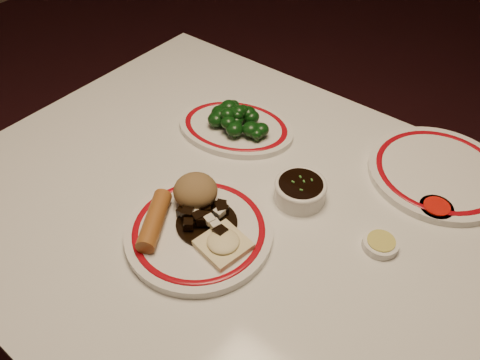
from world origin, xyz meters
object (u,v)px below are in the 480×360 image
(broccoli_pile, at_px, (235,118))
(broccoli_plate, at_px, (236,127))
(spring_roll, at_px, (154,220))
(dining_table, at_px, (249,241))
(main_plate, at_px, (199,232))
(stirfry_heap, at_px, (206,218))
(rice_mound, at_px, (195,191))
(fried_wonton, at_px, (223,243))
(soy_bowl, at_px, (300,191))

(broccoli_pile, bearing_deg, broccoli_plate, 114.96)
(spring_roll, relative_size, broccoli_pile, 0.87)
(dining_table, bearing_deg, broccoli_pile, 135.13)
(main_plate, distance_m, stirfry_heap, 0.03)
(dining_table, height_order, spring_roll, spring_roll)
(rice_mound, xyz_separation_m, fried_wonton, (0.11, -0.05, -0.02))
(broccoli_plate, xyz_separation_m, soy_bowl, (0.23, -0.09, 0.01))
(spring_roll, height_order, soy_bowl, spring_roll)
(dining_table, bearing_deg, stirfry_heap, -113.13)
(main_plate, bearing_deg, spring_roll, -145.85)
(main_plate, xyz_separation_m, stirfry_heap, (-0.00, 0.02, 0.02))
(dining_table, xyz_separation_m, broccoli_plate, (-0.18, 0.18, 0.10))
(broccoli_plate, relative_size, soy_bowl, 3.15)
(main_plate, height_order, rice_mound, rice_mound)
(spring_roll, bearing_deg, main_plate, 3.26)
(spring_roll, bearing_deg, rice_mound, 48.54)
(spring_roll, bearing_deg, soy_bowl, 25.43)
(broccoli_pile, bearing_deg, soy_bowl, -20.41)
(spring_roll, relative_size, broccoli_plate, 0.40)
(fried_wonton, relative_size, stirfry_heap, 0.80)
(fried_wonton, xyz_separation_m, broccoli_plate, (-0.20, 0.29, -0.02))
(main_plate, bearing_deg, soy_bowl, 64.37)
(dining_table, xyz_separation_m, stirfry_heap, (-0.04, -0.08, 0.12))
(main_plate, xyz_separation_m, rice_mound, (-0.05, 0.05, 0.04))
(spring_roll, height_order, stirfry_heap, spring_roll)
(spring_roll, relative_size, soy_bowl, 1.26)
(rice_mound, relative_size, soy_bowl, 0.83)
(fried_wonton, xyz_separation_m, stirfry_heap, (-0.06, 0.02, 0.00))
(dining_table, distance_m, spring_roll, 0.22)
(rice_mound, xyz_separation_m, spring_roll, (-0.02, -0.09, -0.01))
(rice_mound, distance_m, spring_roll, 0.09)
(main_plate, relative_size, fried_wonton, 3.88)
(stirfry_heap, bearing_deg, fried_wonton, -21.70)
(rice_mound, distance_m, soy_bowl, 0.20)
(rice_mound, height_order, broccoli_pile, rice_mound)
(dining_table, distance_m, stirfry_heap, 0.15)
(fried_wonton, distance_m, soy_bowl, 0.20)
(main_plate, distance_m, soy_bowl, 0.21)
(broccoli_plate, bearing_deg, stirfry_heap, -61.65)
(dining_table, bearing_deg, main_plate, -108.70)
(soy_bowl, bearing_deg, main_plate, -115.63)
(broccoli_plate, bearing_deg, main_plate, -63.41)
(rice_mound, relative_size, broccoli_pile, 0.57)
(dining_table, bearing_deg, rice_mound, -145.67)
(stirfry_heap, height_order, broccoli_pile, broccoli_pile)
(main_plate, relative_size, stirfry_heap, 3.10)
(fried_wonton, relative_size, broccoli_plate, 0.29)
(dining_table, distance_m, fried_wonton, 0.16)
(spring_roll, bearing_deg, stirfry_heap, 14.18)
(broccoli_pile, bearing_deg, stirfry_heap, -61.61)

